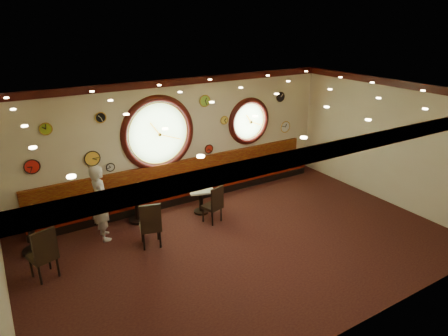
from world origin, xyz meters
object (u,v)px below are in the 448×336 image
Objects in this scene: condiment_a_salt at (21,213)px; condiment_c_salt at (198,187)px; chair_b at (151,222)px; condiment_c_bottle at (204,183)px; condiment_a_pepper at (29,212)px; condiment_b_pepper at (138,189)px; table_b at (137,202)px; table_a at (31,229)px; condiment_b_bottle at (138,186)px; waiter at (101,203)px; table_c at (201,197)px; condiment_a_bottle at (33,208)px; condiment_c_pepper at (201,188)px; condiment_b_salt at (133,187)px; chair_c at (215,202)px; chair_a at (44,251)px.

condiment_c_salt is at bearing -4.41° from condiment_a_salt.
chair_b reaches higher than condiment_c_bottle.
condiment_a_pepper is 2.35m from condiment_b_pepper.
table_a is at bearing -175.72° from table_b.
waiter is at bearing -156.96° from condiment_b_bottle.
condiment_c_bottle is (0.13, 0.08, 0.32)m from table_c.
condiment_b_pepper is 0.73× the size of condiment_c_bottle.
condiment_b_bottle is (-1.37, 0.45, 0.17)m from condiment_c_salt.
condiment_c_bottle is at bearing -3.44° from condiment_a_salt.
waiter is at bearing -8.07° from condiment_a_pepper.
condiment_b_bottle is (2.31, 0.16, -0.07)m from condiment_a_bottle.
condiment_b_bottle is 1.11× the size of condiment_c_bottle.
condiment_a_salt is 1.04× the size of condiment_c_pepper.
condiment_a_salt is at bearing -175.67° from condiment_b_salt.
chair_c is 0.68m from condiment_c_salt.
chair_a reaches higher than condiment_c_pepper.
table_b is 0.37m from condiment_b_salt.
condiment_b_pepper is at bearing 0.49° from condiment_a_bottle.
condiment_c_pepper is at bearing -21.01° from condiment_b_salt.
condiment_a_pepper is at bearing 166.68° from chair_b.
condiment_c_bottle is at bearing -3.15° from chair_a.
chair_b reaches higher than condiment_a_salt.
table_a is 1.46× the size of chair_a.
condiment_a_bottle is (-2.22, -0.08, 0.45)m from table_b.
condiment_b_pepper is (2.36, 0.11, 0.31)m from table_a.
condiment_a_salt is at bearing 166.61° from chair_b.
condiment_b_pepper is (-1.51, 0.97, 0.32)m from chair_c.
condiment_b_pepper is 2.26m from condiment_a_bottle.
condiment_c_salt is 1.19× the size of condiment_c_pepper.
condiment_a_pepper is 1.19× the size of condiment_c_pepper.
condiment_a_salt is at bearing 174.23° from condiment_c_pepper.
chair_b is 1.25m from condiment_b_pepper.
condiment_a_salt is at bearing 176.56° from condiment_c_bottle.
table_b is 8.75× the size of condiment_c_pepper.
condiment_c_salt is 3.70m from condiment_a_bottle.
condiment_c_pepper is (3.93, -0.40, -0.20)m from condiment_a_salt.
table_b is 4.54× the size of condiment_a_bottle.
condiment_c_pepper is at bearing -75.38° from condiment_c_salt.
condiment_a_pepper is at bearing 84.11° from waiter.
table_b is at bearing 12.70° from chair_a.
condiment_b_salt is 0.18m from condiment_b_pepper.
condiment_a_salt is at bearing -176.61° from condiment_b_bottle.
chair_c reaches higher than table_a.
table_c is 3.87m from condiment_a_pepper.
chair_c is 1.96m from condiment_b_salt.
waiter is (-0.75, 0.93, 0.27)m from chair_b.
waiter is (-2.36, 0.03, 0.15)m from condiment_c_salt.
chair_b reaches higher than condiment_a_pepper.
condiment_a_bottle reaches higher than table_c.
table_b is 7.18× the size of condiment_b_pepper.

